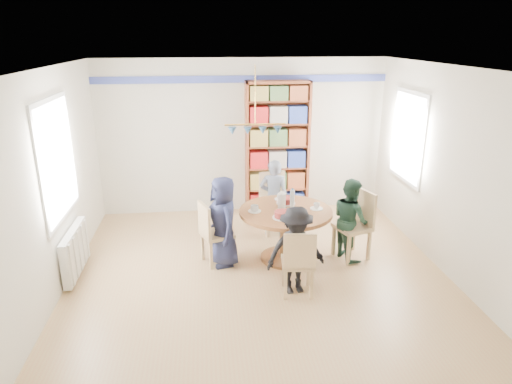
{
  "coord_description": "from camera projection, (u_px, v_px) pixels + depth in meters",
  "views": [
    {
      "loc": [
        -0.65,
        -5.37,
        3.06
      ],
      "look_at": [
        0.0,
        0.4,
        1.05
      ],
      "focal_mm": 32.0,
      "sensor_mm": 36.0,
      "label": 1
    }
  ],
  "objects": [
    {
      "name": "tableware",
      "position": [
        284.0,
        205.0,
        6.34
      ],
      "size": [
        1.06,
        1.06,
        0.28
      ],
      "color": "white",
      "rests_on": "dining_table"
    },
    {
      "name": "ground",
      "position": [
        259.0,
        276.0,
        6.11
      ],
      "size": [
        5.0,
        5.0,
        0.0
      ],
      "primitive_type": "plane",
      "color": "tan"
    },
    {
      "name": "chair_left",
      "position": [
        212.0,
        231.0,
        6.29
      ],
      "size": [
        0.51,
        0.51,
        0.9
      ],
      "color": "tan",
      "rests_on": "ground"
    },
    {
      "name": "chair_far",
      "position": [
        274.0,
        199.0,
        7.39
      ],
      "size": [
        0.48,
        0.48,
        0.97
      ],
      "color": "tan",
      "rests_on": "ground"
    },
    {
      "name": "chair_right",
      "position": [
        357.0,
        221.0,
        6.48
      ],
      "size": [
        0.56,
        0.56,
        0.99
      ],
      "color": "tan",
      "rests_on": "ground"
    },
    {
      "name": "person_left",
      "position": [
        223.0,
        221.0,
        6.24
      ],
      "size": [
        0.56,
        0.71,
        1.28
      ],
      "primitive_type": "imported",
      "rotation": [
        0.0,
        0.0,
        -1.29
      ],
      "color": "#191D38",
      "rests_on": "ground"
    },
    {
      "name": "person_right",
      "position": [
        350.0,
        219.0,
        6.44
      ],
      "size": [
        0.57,
        0.66,
        1.18
      ],
      "primitive_type": "imported",
      "rotation": [
        0.0,
        0.0,
        1.81
      ],
      "color": "#1B3628",
      "rests_on": "ground"
    },
    {
      "name": "radiator",
      "position": [
        75.0,
        251.0,
        6.02
      ],
      "size": [
        0.12,
        1.0,
        0.6
      ],
      "color": "silver",
      "rests_on": "ground"
    },
    {
      "name": "person_far",
      "position": [
        274.0,
        198.0,
        7.19
      ],
      "size": [
        0.51,
        0.39,
        1.24
      ],
      "primitive_type": "imported",
      "rotation": [
        0.0,
        0.0,
        2.92
      ],
      "color": "gray",
      "rests_on": "ground"
    },
    {
      "name": "bookshelf",
      "position": [
        277.0,
        150.0,
        8.0
      ],
      "size": [
        1.11,
        0.33,
        2.33
      ],
      "color": "brown",
      "rests_on": "ground"
    },
    {
      "name": "room_shell",
      "position": [
        234.0,
        141.0,
        6.36
      ],
      "size": [
        5.0,
        5.0,
        5.0
      ],
      "color": "white",
      "rests_on": "ground"
    },
    {
      "name": "person_near",
      "position": [
        296.0,
        250.0,
        5.56
      ],
      "size": [
        0.78,
        0.52,
        1.13
      ],
      "primitive_type": "imported",
      "rotation": [
        0.0,
        0.0,
        0.14
      ],
      "color": "black",
      "rests_on": "ground"
    },
    {
      "name": "dining_table",
      "position": [
        285.0,
        223.0,
        6.4
      ],
      "size": [
        1.3,
        1.3,
        0.75
      ],
      "color": "brown",
      "rests_on": "ground"
    },
    {
      "name": "chair_near",
      "position": [
        298.0,
        260.0,
        5.49
      ],
      "size": [
        0.42,
        0.42,
        0.88
      ],
      "color": "tan",
      "rests_on": "ground"
    }
  ]
}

